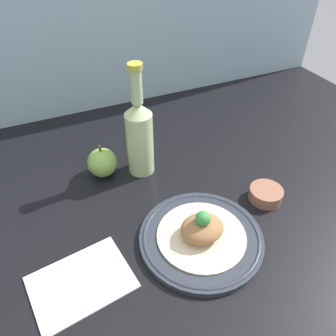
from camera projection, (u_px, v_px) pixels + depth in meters
ground_plane at (145, 224)px, 74.02cm from camera, size 180.00×110.00×4.00cm
plate at (201, 237)px, 67.67cm from camera, size 25.66×25.66×1.54cm
plated_food at (202, 230)px, 66.11cm from camera, size 18.42×18.42×6.98cm
cider_bottle at (140, 135)px, 78.76cm from camera, size 6.60×6.60×28.65cm
apple at (102, 163)px, 81.95cm from camera, size 7.45×7.45×8.87cm
napkin at (81, 282)px, 60.42cm from camera, size 19.68×15.76×0.80cm
dipping_bowl at (266, 194)px, 76.49cm from camera, size 7.73×7.73×2.97cm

